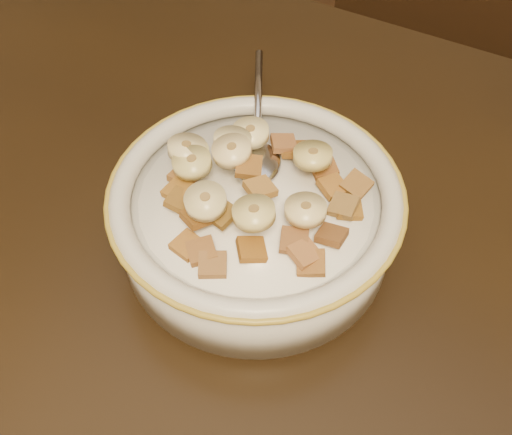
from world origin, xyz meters
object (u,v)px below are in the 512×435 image
at_px(cereal_bowl, 256,220).
at_px(spoon, 257,162).
at_px(table, 124,268).
at_px(chair, 392,125).

distance_m(cereal_bowl, spoon, 0.05).
bearing_deg(table, chair, 85.15).
bearing_deg(spoon, chair, -116.76).
xyz_separation_m(table, spoon, (0.08, 0.10, 0.08)).
distance_m(chair, cereal_bowl, 0.68).
relative_size(chair, cereal_bowl, 3.75).
distance_m(chair, spoon, 0.67).
height_order(chair, spoon, chair).
xyz_separation_m(chair, cereal_bowl, (0.01, -0.58, 0.36)).
height_order(table, chair, chair).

